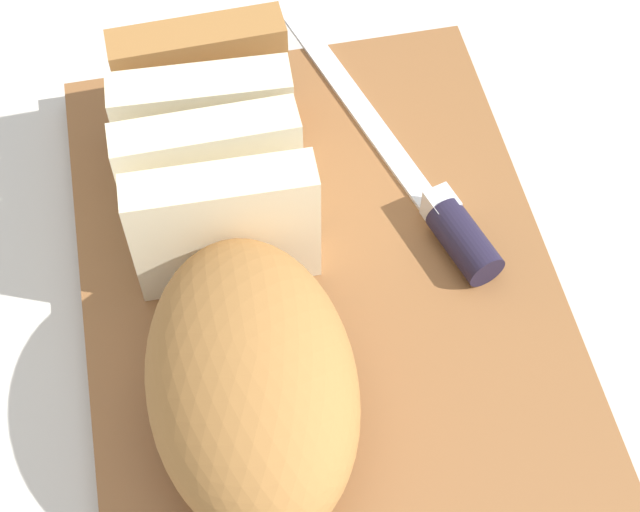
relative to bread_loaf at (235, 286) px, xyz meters
The scene contains 6 objects.
ground_plane 0.09m from the bread_loaf, 70.80° to the right, with size 3.00×3.00×0.00m, color beige.
cutting_board 0.08m from the bread_loaf, 70.80° to the right, with size 0.41×0.30×0.02m, color brown.
bread_loaf is the anchor object (origin of this frame).
bread_knife 0.16m from the bread_loaf, 68.53° to the right, with size 0.28×0.09×0.03m.
crumb_near_knife 0.08m from the bread_loaf, 24.70° to the right, with size 0.00×0.00×0.00m, color #996633.
crumb_near_loaf 0.07m from the bread_loaf, 33.18° to the right, with size 0.01×0.01×0.01m, color #996633.
Camera 1 is at (-0.31, 0.07, 0.54)m, focal length 54.06 mm.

